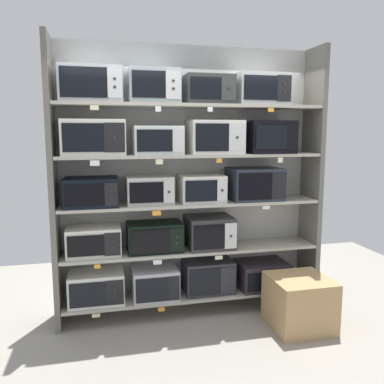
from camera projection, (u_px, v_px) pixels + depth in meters
ground at (220, 365)px, 3.26m from camera, size 6.59×6.00×0.02m
back_panel at (187, 180)px, 4.24m from camera, size 2.79×0.04×2.73m
upright_left at (53, 186)px, 3.73m from camera, size 0.05×0.41×2.73m
upright_right at (312, 179)px, 4.32m from camera, size 0.05×0.41×2.73m
shelf_0 at (192, 294)px, 4.19m from camera, size 2.59×0.41×0.03m
microwave_0 at (96, 287)px, 3.95m from camera, size 0.53×0.39×0.30m
microwave_1 at (155, 282)px, 4.08m from camera, size 0.45×0.43×0.30m
microwave_2 at (208, 276)px, 4.20m from camera, size 0.51×0.34×0.34m
microwave_3 at (262, 274)px, 4.34m from camera, size 0.53×0.44×0.28m
price_tag_0 at (96, 316)px, 3.78m from camera, size 0.07×0.00×0.03m
price_tag_1 at (161, 309)px, 3.92m from camera, size 0.06×0.00×0.04m
price_tag_2 at (273, 298)px, 4.18m from camera, size 0.07×0.00×0.04m
shelf_1 at (192, 249)px, 4.12m from camera, size 2.59×0.41×0.03m
microwave_4 at (94, 241)px, 3.88m from camera, size 0.51×0.34×0.27m
microwave_5 at (155, 237)px, 4.01m from camera, size 0.54×0.36×0.29m
microwave_6 at (209, 232)px, 4.14m from camera, size 0.47×0.43×0.32m
price_tag_3 at (97, 267)px, 3.72m from camera, size 0.06×0.00×0.04m
price_tag_4 at (157, 262)px, 3.84m from camera, size 0.08×0.00×0.04m
price_tag_5 at (219, 258)px, 3.98m from camera, size 0.08×0.00×0.04m
shelf_2 at (192, 203)px, 4.05m from camera, size 2.59×0.41×0.03m
microwave_7 at (91, 192)px, 3.81m from camera, size 0.50×0.42×0.27m
microwave_8 at (149, 190)px, 3.93m from camera, size 0.45×0.35×0.27m
microwave_9 at (202, 188)px, 4.05m from camera, size 0.44×0.35×0.27m
microwave_10 at (254, 184)px, 4.17m from camera, size 0.53×0.42×0.33m
price_tag_6 at (157, 213)px, 3.77m from camera, size 0.08×0.00×0.05m
price_tag_7 at (266, 208)px, 4.02m from camera, size 0.08×0.00×0.03m
shelf_3 at (192, 155)px, 3.98m from camera, size 2.59×0.41×0.03m
microwave_11 at (93, 137)px, 3.74m from camera, size 0.58×0.39×0.33m
microwave_12 at (157, 140)px, 3.88m from camera, size 0.47×0.37×0.27m
microwave_13 at (214, 137)px, 4.00m from camera, size 0.52×0.42×0.33m
microwave_14 at (268, 137)px, 4.13m from camera, size 0.47×0.43×0.33m
price_tag_8 at (95, 163)px, 3.58m from camera, size 0.08×0.00×0.05m
price_tag_9 at (159, 162)px, 3.71m from camera, size 0.07×0.00×0.05m
price_tag_10 at (219, 161)px, 3.84m from camera, size 0.05×0.00×0.04m
price_tag_11 at (280, 160)px, 3.98m from camera, size 0.05×0.00×0.05m
shelf_4 at (192, 106)px, 3.91m from camera, size 2.59×0.41×0.03m
microwave_15 at (91, 85)px, 3.67m from camera, size 0.56×0.38×0.32m
microwave_16 at (153, 87)px, 3.80m from camera, size 0.47×0.39×0.32m
microwave_17 at (207, 90)px, 3.92m from camera, size 0.47×0.42×0.28m
microwave_18 at (260, 90)px, 4.04m from camera, size 0.52×0.38×0.31m
price_tag_12 at (94, 108)px, 3.51m from camera, size 0.08×0.00×0.04m
price_tag_13 at (158, 109)px, 3.64m from camera, size 0.05×0.00×0.05m
price_tag_14 at (210, 109)px, 3.75m from camera, size 0.05×0.00×0.04m
price_tag_15 at (271, 110)px, 3.88m from camera, size 0.06×0.00×0.04m
shipping_carton at (299, 303)px, 3.84m from camera, size 0.55×0.55×0.49m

